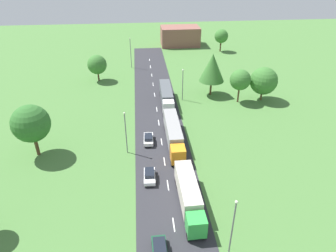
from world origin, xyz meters
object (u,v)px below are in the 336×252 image
object	(u,v)px
truck_lead	(189,194)
distant_building	(180,36)
car_second	(150,175)
tree_ash	(240,80)
tree_maple	(221,36)
tree_pine	(264,81)
car_third	(148,139)
car_lead	(160,250)
lamppost_fourth	(131,52)
truck_second	(173,133)
lamppost_lead	(233,226)
tree_birch	(31,124)
lamppost_second	(126,131)
lamppost_third	(183,83)
tree_lime	(212,68)
tree_elm	(97,65)
truck_third	(166,96)

from	to	relation	value
truck_lead	distant_building	bearing A→B (deg)	83.22
car_second	tree_ash	world-z (taller)	tree_ash
tree_maple	tree_pine	world-z (taller)	tree_pine
car_third	tree_ash	size ratio (longest dim) A/B	0.51
truck_lead	distant_building	distance (m)	84.09
car_lead	lamppost_fourth	distance (m)	67.40
truck_second	car_third	distance (m)	4.89
lamppost_lead	tree_birch	distance (m)	36.73
car_third	lamppost_second	bearing A→B (deg)	-144.84
truck_lead	car_second	world-z (taller)	truck_lead
lamppost_third	car_second	bearing A→B (deg)	-107.88
tree_lime	lamppost_second	bearing A→B (deg)	-131.29
tree_pine	tree_ash	bearing A→B (deg)	-174.89
lamppost_third	tree_pine	bearing A→B (deg)	-5.47
tree_ash	tree_lime	distance (m)	7.50
car_second	tree_birch	world-z (taller)	tree_birch
truck_second	lamppost_third	world-z (taller)	lamppost_third
lamppost_third	tree_birch	size ratio (longest dim) A/B	0.82
tree_pine	tree_ash	xyz separation A→B (m)	(-5.93, -0.53, 0.71)
tree_ash	tree_lime	size ratio (longest dim) A/B	0.77
lamppost_second	tree_maple	bearing A→B (deg)	61.76
tree_maple	tree_pine	bearing A→B (deg)	-90.29
lamppost_fourth	tree_maple	world-z (taller)	lamppost_fourth
lamppost_second	lamppost_third	distance (m)	24.55
lamppost_lead	tree_lime	size ratio (longest dim) A/B	0.83
lamppost_third	tree_maple	distance (m)	43.51
lamppost_third	tree_ash	distance (m)	13.37
lamppost_lead	tree_pine	world-z (taller)	lamppost_lead
truck_lead	tree_maple	world-z (taller)	tree_maple
truck_lead	lamppost_second	bearing A→B (deg)	122.23
truck_second	car_third	bearing A→B (deg)	172.45
lamppost_lead	tree_birch	world-z (taller)	tree_birch
tree_maple	tree_elm	world-z (taller)	tree_maple
car_lead	car_third	size ratio (longest dim) A/B	1.02
lamppost_fourth	truck_third	bearing A→B (deg)	-72.54
lamppost_third	distant_building	bearing A→B (deg)	83.07
tree_birch	tree_pine	size ratio (longest dim) A/B	1.18
car_second	lamppost_third	world-z (taller)	lamppost_third
tree_maple	distant_building	xyz separation A→B (m)	(-13.34, 9.48, -1.95)
lamppost_lead	tree_pine	distance (m)	45.88
truck_third	lamppost_lead	world-z (taller)	lamppost_lead
lamppost_lead	distant_building	bearing A→B (deg)	86.03
lamppost_second	tree_lime	world-z (taller)	tree_lime
truck_second	truck_third	world-z (taller)	truck_second
tree_maple	lamppost_fourth	bearing A→B (deg)	-155.49
tree_birch	lamppost_lead	bearing A→B (deg)	-39.69
tree_birch	tree_pine	world-z (taller)	tree_birch
tree_elm	car_third	bearing A→B (deg)	-69.21
car_third	tree_pine	bearing A→B (deg)	30.14
lamppost_fourth	tree_pine	bearing A→B (deg)	-40.06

